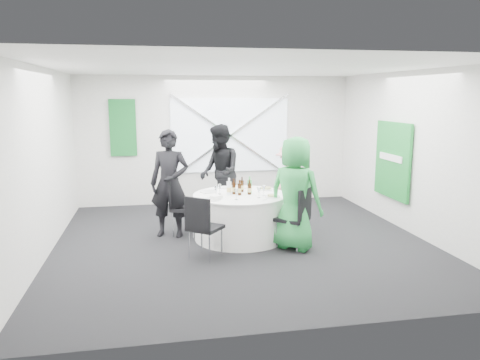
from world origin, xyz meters
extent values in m
plane|color=black|center=(0.00, 0.00, 0.00)|extent=(6.00, 6.00, 0.00)
plane|color=white|center=(0.00, 0.00, 2.80)|extent=(6.00, 6.00, 0.00)
plane|color=silver|center=(0.00, 3.00, 1.40)|extent=(6.00, 0.00, 6.00)
plane|color=silver|center=(0.00, -3.00, 1.40)|extent=(6.00, 0.00, 6.00)
plane|color=silver|center=(-3.00, 0.00, 1.40)|extent=(0.00, 6.00, 6.00)
plane|color=silver|center=(3.00, 0.00, 1.40)|extent=(0.00, 6.00, 6.00)
cube|color=white|center=(0.30, 2.96, 1.50)|extent=(2.60, 0.03, 1.60)
cube|color=silver|center=(0.30, 2.92, 1.50)|extent=(2.63, 0.05, 1.84)
cube|color=silver|center=(0.30, 2.92, 1.50)|extent=(2.63, 0.05, 1.84)
cube|color=#135F22|center=(-2.00, 2.95, 1.70)|extent=(0.55, 0.04, 1.20)
cube|color=#167E2B|center=(2.94, 0.60, 1.20)|extent=(0.05, 1.20, 1.40)
cylinder|color=white|center=(0.00, 0.20, 0.37)|extent=(1.52, 1.52, 0.74)
cylinder|color=white|center=(0.00, 0.20, 0.75)|extent=(1.56, 1.56, 0.02)
cube|color=black|center=(-0.04, 1.16, 0.40)|extent=(0.38, 0.38, 0.04)
cube|color=black|center=(-0.04, 1.34, 0.62)|extent=(0.35, 0.05, 0.40)
cylinder|color=silver|center=(0.11, 1.31, 0.19)|extent=(0.02, 0.02, 0.38)
cylinder|color=silver|center=(-0.19, 1.30, 0.19)|extent=(0.02, 0.02, 0.38)
cylinder|color=silver|center=(0.12, 1.01, 0.19)|extent=(0.02, 0.02, 0.38)
cylinder|color=silver|center=(-0.18, 1.00, 0.19)|extent=(0.02, 0.02, 0.38)
cube|color=black|center=(-0.88, 0.56, 0.47)|extent=(0.57, 0.57, 0.05)
cube|color=black|center=(-1.07, 0.64, 0.73)|extent=(0.20, 0.40, 0.47)
cylinder|color=silver|center=(-0.98, 0.79, 0.22)|extent=(0.02, 0.02, 0.45)
cylinder|color=silver|center=(-1.11, 0.46, 0.22)|extent=(0.02, 0.02, 0.45)
cylinder|color=silver|center=(-0.65, 0.66, 0.22)|extent=(0.02, 0.02, 0.45)
cylinder|color=silver|center=(-0.78, 0.33, 0.22)|extent=(0.02, 0.02, 0.45)
cube|color=black|center=(0.83, 0.81, 0.44)|extent=(0.57, 0.57, 0.05)
cube|color=black|center=(0.99, 0.93, 0.68)|extent=(0.26, 0.34, 0.44)
cylinder|color=silver|center=(1.06, 0.78, 0.21)|extent=(0.02, 0.02, 0.42)
cylinder|color=silver|center=(0.86, 1.04, 0.21)|extent=(0.02, 0.02, 0.42)
cylinder|color=silver|center=(0.80, 0.58, 0.21)|extent=(0.02, 0.02, 0.42)
cylinder|color=silver|center=(0.60, 0.85, 0.21)|extent=(0.02, 0.02, 0.42)
cube|color=black|center=(0.70, -0.45, 0.47)|extent=(0.62, 0.62, 0.05)
cube|color=black|center=(0.86, -0.59, 0.74)|extent=(0.32, 0.34, 0.47)
cylinder|color=silver|center=(0.71, -0.70, 0.23)|extent=(0.02, 0.02, 0.45)
cylinder|color=silver|center=(0.96, -0.44, 0.23)|extent=(0.02, 0.02, 0.45)
cylinder|color=silver|center=(0.45, -0.46, 0.23)|extent=(0.02, 0.02, 0.45)
cylinder|color=silver|center=(0.69, -0.20, 0.23)|extent=(0.02, 0.02, 0.45)
cube|color=black|center=(-0.68, -0.67, 0.47)|extent=(0.61, 0.61, 0.05)
cube|color=black|center=(-0.81, -0.83, 0.72)|extent=(0.35, 0.29, 0.47)
cylinder|color=silver|center=(-0.93, -0.69, 0.22)|extent=(0.02, 0.02, 0.44)
cylinder|color=silver|center=(-0.66, -0.91, 0.22)|extent=(0.02, 0.02, 0.44)
cylinder|color=silver|center=(-0.71, -0.42, 0.22)|extent=(0.02, 0.02, 0.44)
cylinder|color=silver|center=(-0.44, -0.64, 0.22)|extent=(0.02, 0.02, 0.44)
imported|color=black|center=(-1.14, 0.57, 0.91)|extent=(0.77, 0.62, 1.82)
imported|color=black|center=(-0.15, 1.47, 0.92)|extent=(0.60, 0.95, 1.85)
imported|color=#D0868B|center=(1.05, 0.79, 0.76)|extent=(1.08, 0.88, 1.52)
imported|color=green|center=(0.74, -0.48, 0.88)|extent=(1.02, 1.00, 1.77)
cylinder|color=silver|center=(0.08, 0.72, 0.77)|extent=(0.29, 0.29, 0.01)
cylinder|color=silver|center=(-0.50, 0.48, 0.77)|extent=(0.29, 0.29, 0.01)
cylinder|color=silver|center=(0.52, 0.50, 0.77)|extent=(0.28, 0.28, 0.01)
cylinder|color=#8FA056|center=(0.52, 0.50, 0.79)|extent=(0.18, 0.18, 0.02)
cylinder|color=silver|center=(0.47, -0.11, 0.77)|extent=(0.24, 0.24, 0.01)
cylinder|color=#8FA056|center=(0.47, -0.11, 0.79)|extent=(0.16, 0.16, 0.02)
cylinder|color=silver|center=(-0.51, -0.12, 0.77)|extent=(0.30, 0.30, 0.01)
cube|color=white|center=(-0.44, -0.12, 0.80)|extent=(0.21, 0.19, 0.05)
cylinder|color=#371B0A|center=(-0.10, 0.23, 0.86)|extent=(0.06, 0.06, 0.20)
cylinder|color=#371B0A|center=(-0.10, 0.23, 0.99)|extent=(0.02, 0.02, 0.06)
cylinder|color=#D5BE71|center=(-0.10, 0.23, 0.84)|extent=(0.06, 0.06, 0.07)
cylinder|color=#371B0A|center=(0.07, 0.38, 0.86)|extent=(0.06, 0.06, 0.20)
cylinder|color=#371B0A|center=(0.07, 0.38, 0.99)|extent=(0.02, 0.02, 0.06)
cylinder|color=#D5BE71|center=(0.07, 0.38, 0.84)|extent=(0.06, 0.06, 0.07)
cylinder|color=#371B0A|center=(0.15, 0.15, 0.85)|extent=(0.06, 0.06, 0.19)
cylinder|color=#371B0A|center=(0.15, 0.15, 0.98)|extent=(0.02, 0.02, 0.06)
cylinder|color=#D5BE71|center=(0.15, 0.15, 0.84)|extent=(0.06, 0.06, 0.07)
cylinder|color=#371B0A|center=(-0.02, 0.13, 0.86)|extent=(0.06, 0.06, 0.20)
cylinder|color=#371B0A|center=(-0.02, 0.13, 0.99)|extent=(0.02, 0.02, 0.06)
cylinder|color=#D5BE71|center=(-0.02, 0.13, 0.84)|extent=(0.06, 0.06, 0.07)
cylinder|color=#45B558|center=(0.17, 0.22, 0.87)|extent=(0.08, 0.08, 0.23)
cylinder|color=#45B558|center=(0.17, 0.22, 1.02)|extent=(0.03, 0.03, 0.06)
cylinder|color=#D5BE71|center=(0.17, 0.22, 0.85)|extent=(0.08, 0.08, 0.08)
cylinder|color=white|center=(-0.19, 0.18, 0.87)|extent=(0.08, 0.08, 0.22)
cylinder|color=white|center=(-0.19, 0.18, 1.01)|extent=(0.03, 0.03, 0.06)
cylinder|color=#D5BE71|center=(-0.19, 0.18, 0.85)|extent=(0.08, 0.08, 0.08)
cylinder|color=white|center=(-0.41, 0.15, 0.76)|extent=(0.06, 0.06, 0.00)
cylinder|color=white|center=(-0.41, 0.15, 0.81)|extent=(0.01, 0.01, 0.10)
cone|color=white|center=(-0.41, 0.15, 0.89)|extent=(0.07, 0.07, 0.08)
cylinder|color=white|center=(0.36, 0.01, 0.76)|extent=(0.06, 0.06, 0.00)
cylinder|color=white|center=(0.36, 0.01, 0.81)|extent=(0.01, 0.01, 0.10)
cone|color=white|center=(0.36, 0.01, 0.89)|extent=(0.07, 0.07, 0.08)
cylinder|color=white|center=(-0.33, 0.27, 0.76)|extent=(0.06, 0.06, 0.00)
cylinder|color=white|center=(-0.33, 0.27, 0.81)|extent=(0.01, 0.01, 0.10)
cone|color=white|center=(-0.33, 0.27, 0.89)|extent=(0.07, 0.07, 0.08)
cylinder|color=white|center=(-0.13, -0.20, 0.76)|extent=(0.06, 0.06, 0.00)
cylinder|color=white|center=(-0.13, -0.20, 0.81)|extent=(0.01, 0.01, 0.10)
cone|color=white|center=(-0.13, -0.20, 0.89)|extent=(0.07, 0.07, 0.08)
cylinder|color=white|center=(0.10, 0.53, 0.76)|extent=(0.06, 0.06, 0.00)
cylinder|color=white|center=(0.10, 0.53, 0.81)|extent=(0.01, 0.01, 0.10)
cone|color=white|center=(0.10, 0.53, 0.89)|extent=(0.07, 0.07, 0.08)
cylinder|color=white|center=(0.24, -0.13, 0.76)|extent=(0.06, 0.06, 0.00)
cylinder|color=white|center=(0.24, -0.13, 0.81)|extent=(0.01, 0.01, 0.10)
cone|color=white|center=(0.24, -0.13, 0.89)|extent=(0.07, 0.07, 0.08)
cube|color=silver|center=(0.56, 0.33, 0.76)|extent=(0.09, 0.14, 0.01)
cube|color=silver|center=(0.42, 0.60, 0.76)|extent=(0.08, 0.14, 0.01)
cube|color=silver|center=(0.14, 0.76, 0.76)|extent=(0.15, 0.02, 0.01)
cube|color=silver|center=(-0.21, 0.73, 0.76)|extent=(0.15, 0.03, 0.01)
cube|color=silver|center=(0.31, -0.29, 0.76)|extent=(0.11, 0.12, 0.01)
cube|color=silver|center=(0.52, -0.04, 0.76)|extent=(0.11, 0.12, 0.01)
cube|color=silver|center=(-0.35, 0.66, 0.76)|extent=(0.10, 0.13, 0.01)
cube|color=silver|center=(-0.56, 0.34, 0.76)|extent=(0.09, 0.14, 0.01)
camera|label=1|loc=(-1.42, -7.26, 2.38)|focal=35.00mm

